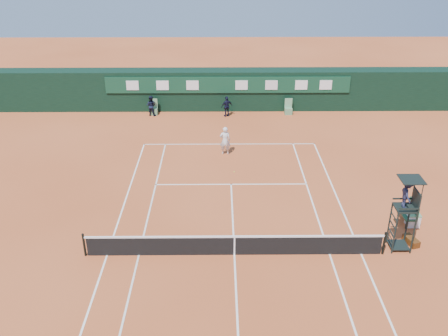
{
  "coord_description": "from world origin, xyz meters",
  "views": [
    {
      "loc": [
        -0.61,
        -17.58,
        12.9
      ],
      "look_at": [
        -0.39,
        6.0,
        1.2
      ],
      "focal_mm": 40.0,
      "sensor_mm": 36.0,
      "label": 1
    }
  ],
  "objects_px": {
    "umpire_chair": "(406,199)",
    "player": "(225,141)",
    "player_bench": "(410,212)",
    "cooler": "(413,219)",
    "tennis_net": "(234,245)"
  },
  "relations": [
    {
      "from": "tennis_net",
      "to": "player_bench",
      "type": "bearing_deg",
      "value": 16.59
    },
    {
      "from": "umpire_chair",
      "to": "player",
      "type": "relative_size",
      "value": 1.91
    },
    {
      "from": "tennis_net",
      "to": "umpire_chair",
      "type": "distance_m",
      "value": 7.47
    },
    {
      "from": "tennis_net",
      "to": "player",
      "type": "height_order",
      "value": "player"
    },
    {
      "from": "umpire_chair",
      "to": "player",
      "type": "height_order",
      "value": "umpire_chair"
    },
    {
      "from": "cooler",
      "to": "player",
      "type": "distance_m",
      "value": 11.96
    },
    {
      "from": "tennis_net",
      "to": "player",
      "type": "relative_size",
      "value": 7.21
    },
    {
      "from": "tennis_net",
      "to": "umpire_chair",
      "type": "height_order",
      "value": "umpire_chair"
    },
    {
      "from": "umpire_chair",
      "to": "tennis_net",
      "type": "bearing_deg",
      "value": -176.49
    },
    {
      "from": "umpire_chair",
      "to": "player_bench",
      "type": "distance_m",
      "value": 3.01
    },
    {
      "from": "player_bench",
      "to": "cooler",
      "type": "bearing_deg",
      "value": -70.12
    },
    {
      "from": "umpire_chair",
      "to": "player_bench",
      "type": "xyz_separation_m",
      "value": [
        1.17,
        2.05,
        -1.86
      ]
    },
    {
      "from": "umpire_chair",
      "to": "player_bench",
      "type": "relative_size",
      "value": 2.85
    },
    {
      "from": "umpire_chair",
      "to": "player_bench",
      "type": "height_order",
      "value": "umpire_chair"
    },
    {
      "from": "tennis_net",
      "to": "umpire_chair",
      "type": "xyz_separation_m",
      "value": [
        7.2,
        0.44,
        1.95
      ]
    }
  ]
}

